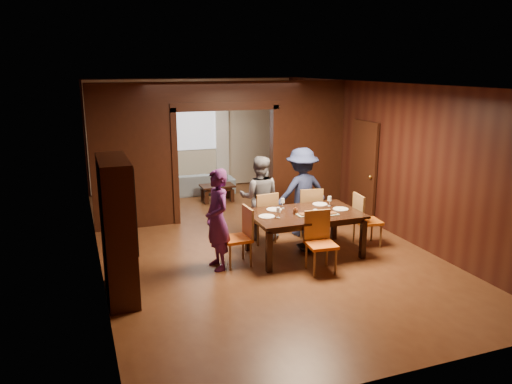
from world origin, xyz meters
name	(u,v)px	position (x,y,z in m)	size (l,w,h in m)	color
floor	(252,241)	(0.00, 0.00, 0.00)	(9.00, 9.00, 0.00)	#532C17
ceiling	(251,84)	(0.00, 0.00, 2.90)	(5.50, 9.00, 0.02)	silver
room_walls	(222,147)	(0.00, 1.89, 1.51)	(5.52, 9.01, 2.90)	black
person_purple	(217,220)	(-0.95, -1.02, 0.82)	(0.60, 0.39, 1.64)	#55205F
person_grey	(259,198)	(0.20, 0.11, 0.79)	(0.77, 0.60, 1.59)	slate
person_navy	(302,192)	(1.03, 0.02, 0.85)	(1.10, 0.63, 1.71)	#1B2445
sofa	(198,183)	(-0.08, 3.85, 0.27)	(1.84, 0.72, 0.54)	#8399AC
serving_bowl	(308,207)	(0.76, -0.82, 0.80)	(0.35, 0.35, 0.09)	black
dining_table	(304,234)	(0.63, -0.97, 0.38)	(1.88, 1.17, 0.76)	black
coffee_table	(217,193)	(0.18, 2.96, 0.20)	(0.80, 0.50, 0.40)	black
chair_left	(237,237)	(-0.62, -1.01, 0.48)	(0.44, 0.44, 0.97)	#CF5913
chair_right	(368,220)	(1.92, -0.95, 0.48)	(0.44, 0.44, 0.97)	orange
chair_far_l	(262,217)	(0.17, -0.11, 0.48)	(0.44, 0.44, 0.97)	#E25315
chair_far_r	(308,211)	(1.14, -0.08, 0.48)	(0.44, 0.44, 0.97)	orange
chair_near	(321,243)	(0.55, -1.74, 0.48)	(0.44, 0.44, 0.97)	orange
hutch	(117,229)	(-2.53, -1.50, 1.00)	(0.40, 1.20, 2.00)	black
door_right	(364,171)	(2.70, 0.50, 1.05)	(0.06, 0.90, 2.10)	black
window_far	(194,125)	(0.00, 4.44, 1.70)	(1.20, 0.03, 1.30)	silver
curtain_left	(166,144)	(-0.75, 4.40, 1.25)	(0.35, 0.06, 2.40)	white
curtain_right	(222,141)	(0.75, 4.40, 1.25)	(0.35, 0.06, 2.40)	white
plate_left	(267,216)	(-0.07, -0.96, 0.77)	(0.27, 0.27, 0.01)	white
plate_far_l	(274,209)	(0.20, -0.63, 0.77)	(0.27, 0.27, 0.01)	white
plate_far_r	(320,204)	(1.11, -0.60, 0.77)	(0.27, 0.27, 0.01)	white
plate_right	(341,209)	(1.31, -1.00, 0.77)	(0.27, 0.27, 0.01)	white
plate_near	(313,219)	(0.59, -1.34, 0.77)	(0.27, 0.27, 0.01)	white
platter_a	(306,214)	(0.58, -1.12, 0.78)	(0.30, 0.20, 0.04)	gray
platter_b	(329,214)	(0.96, -1.22, 0.78)	(0.30, 0.20, 0.04)	gray
wineglass_left	(278,213)	(0.08, -1.09, 0.85)	(0.08, 0.08, 0.18)	silver
wineglass_far	(283,203)	(0.38, -0.59, 0.85)	(0.08, 0.08, 0.18)	silver
wineglass_right	(329,201)	(1.22, -0.75, 0.85)	(0.08, 0.08, 0.18)	white
tumbler	(315,214)	(0.66, -1.29, 0.83)	(0.07, 0.07, 0.14)	white
condiment_jar	(296,211)	(0.45, -0.98, 0.82)	(0.08, 0.08, 0.11)	#482110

